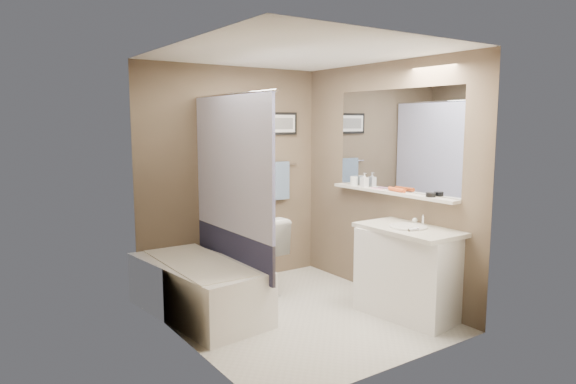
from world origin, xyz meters
TOP-DOWN VIEW (x-y plane):
  - ground at (0.00, 0.00)m, footprint 2.50×2.50m
  - ceiling at (0.00, 0.00)m, footprint 2.20×2.50m
  - wall_back at (0.00, 1.23)m, footprint 2.20×0.04m
  - wall_front at (0.00, -1.23)m, footprint 2.20×0.04m
  - wall_left at (-1.08, 0.00)m, footprint 0.04×2.50m
  - wall_right at (1.08, 0.00)m, footprint 0.04×2.50m
  - tile_surround at (-1.09, 0.50)m, footprint 0.02×1.55m
  - curtain_rod at (-0.40, 0.50)m, footprint 0.02×1.55m
  - curtain_upper at (-0.40, 0.50)m, footprint 0.03×1.45m
  - curtain_lower at (-0.40, 0.50)m, footprint 0.03×1.45m
  - mirror at (1.09, -0.15)m, footprint 0.02×1.60m
  - shelf at (1.04, -0.15)m, footprint 0.12×1.60m
  - towel_bar at (0.55, 1.22)m, footprint 0.60×0.02m
  - towel at (0.55, 1.20)m, footprint 0.34×0.05m
  - art_frame at (0.55, 1.23)m, footprint 0.62×0.02m
  - art_mat at (0.55, 1.22)m, footprint 0.56×0.00m
  - art_image at (0.55, 1.22)m, footprint 0.50×0.00m
  - door at (0.55, -1.24)m, footprint 0.80×0.02m
  - door_handle at (0.22, -1.19)m, footprint 0.10×0.02m
  - bathtub at (-0.75, 0.55)m, footprint 0.87×1.57m
  - tub_rim at (-0.75, 0.55)m, footprint 0.56×1.36m
  - toilet at (-0.00, 0.84)m, footprint 0.52×0.84m
  - vanity at (0.85, -0.59)m, footprint 0.62×0.96m
  - countertop at (0.84, -0.59)m, footprint 0.54×0.96m
  - sink_basin at (0.83, -0.59)m, footprint 0.34×0.34m
  - faucet_spout at (1.03, -0.59)m, footprint 0.02×0.02m
  - faucet_knob at (1.03, -0.49)m, footprint 0.05×0.05m
  - candle_bowl_near at (1.04, -0.66)m, footprint 0.09×0.09m
  - hair_brush_front at (1.04, -0.24)m, footprint 0.06×0.22m
  - pink_comb at (1.04, 0.04)m, footprint 0.04×0.16m
  - glass_jar at (1.04, 0.39)m, footprint 0.08×0.08m
  - soap_bottle at (1.04, 0.23)m, footprint 0.07×0.07m

SIDE VIEW (x-z plane):
  - ground at x=0.00m, z-range 0.00..0.00m
  - bathtub at x=-0.75m, z-range 0.00..0.50m
  - vanity at x=0.85m, z-range 0.00..0.80m
  - toilet at x=0.00m, z-range 0.00..0.82m
  - tub_rim at x=-0.75m, z-range 0.49..0.51m
  - curtain_lower at x=-0.40m, z-range 0.40..0.76m
  - countertop at x=0.84m, z-range 0.80..0.84m
  - sink_basin at x=0.83m, z-range 0.84..0.86m
  - faucet_knob at x=1.03m, z-range 0.84..0.90m
  - faucet_spout at x=1.03m, z-range 0.84..0.94m
  - tile_surround at x=-1.09m, z-range 0.00..2.00m
  - door at x=0.55m, z-range 0.00..2.00m
  - door_handle at x=0.22m, z-range 0.99..1.01m
  - shelf at x=1.04m, z-range 1.09..1.11m
  - pink_comb at x=1.04m, z-range 1.11..1.12m
  - towel at x=0.55m, z-range 0.90..1.34m
  - candle_bowl_near at x=1.04m, z-range 1.11..1.16m
  - hair_brush_front at x=1.04m, z-range 1.12..1.16m
  - glass_jar at x=1.04m, z-range 1.11..1.22m
  - soap_bottle at x=1.04m, z-range 1.11..1.26m
  - wall_back at x=0.00m, z-range 0.00..2.40m
  - wall_front at x=0.00m, z-range 0.00..2.40m
  - wall_left at x=-1.08m, z-range 0.00..2.40m
  - wall_right at x=1.08m, z-range 0.00..2.40m
  - towel_bar at x=0.55m, z-range 1.29..1.31m
  - curtain_upper at x=-0.40m, z-range 0.76..2.04m
  - mirror at x=1.09m, z-range 1.12..2.12m
  - art_frame at x=0.55m, z-range 1.65..1.91m
  - art_mat at x=0.55m, z-range 1.68..1.88m
  - art_image at x=0.55m, z-range 1.72..1.84m
  - curtain_rod at x=-0.40m, z-range 2.04..2.06m
  - ceiling at x=0.00m, z-range 2.36..2.40m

